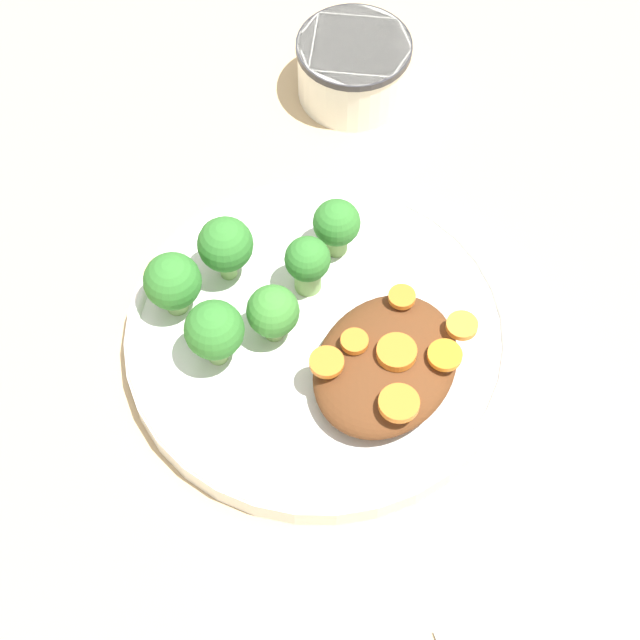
# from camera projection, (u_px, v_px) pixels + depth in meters

# --- Properties ---
(ground_plane) EXTENTS (4.00, 4.00, 0.00)m
(ground_plane) POSITION_uv_depth(u_px,v_px,m) (320.00, 344.00, 0.78)
(ground_plane) COLOR tan
(plate) EXTENTS (0.28, 0.28, 0.02)m
(plate) POSITION_uv_depth(u_px,v_px,m) (320.00, 335.00, 0.77)
(plate) COLOR silver
(plate) RESTS_ON ground_plane
(dip_bowl) EXTENTS (0.10, 0.10, 0.06)m
(dip_bowl) POSITION_uv_depth(u_px,v_px,m) (353.00, 65.00, 0.89)
(dip_bowl) COLOR white
(dip_bowl) RESTS_ON ground_plane
(stew_mound) EXTENTS (0.12, 0.09, 0.03)m
(stew_mound) POSITION_uv_depth(u_px,v_px,m) (386.00, 365.00, 0.73)
(stew_mound) COLOR #5B3319
(stew_mound) RESTS_ON plate
(broccoli_floret_0) EXTENTS (0.04, 0.04, 0.06)m
(broccoli_floret_0) POSITION_uv_depth(u_px,v_px,m) (225.00, 245.00, 0.76)
(broccoli_floret_0) COLOR #7FA85B
(broccoli_floret_0) RESTS_ON plate
(broccoli_floret_1) EXTENTS (0.04, 0.04, 0.05)m
(broccoli_floret_1) POSITION_uv_depth(u_px,v_px,m) (273.00, 312.00, 0.74)
(broccoli_floret_1) COLOR #7FA85B
(broccoli_floret_1) RESTS_ON plate
(broccoli_floret_2) EXTENTS (0.04, 0.04, 0.06)m
(broccoli_floret_2) POSITION_uv_depth(u_px,v_px,m) (214.00, 331.00, 0.73)
(broccoli_floret_2) COLOR #7FA85B
(broccoli_floret_2) RESTS_ON plate
(broccoli_floret_3) EXTENTS (0.04, 0.04, 0.05)m
(broccoli_floret_3) POSITION_uv_depth(u_px,v_px,m) (337.00, 225.00, 0.78)
(broccoli_floret_3) COLOR #759E51
(broccoli_floret_3) RESTS_ON plate
(broccoli_floret_4) EXTENTS (0.03, 0.03, 0.05)m
(broccoli_floret_4) POSITION_uv_depth(u_px,v_px,m) (308.00, 263.00, 0.76)
(broccoli_floret_4) COLOR #7FA85B
(broccoli_floret_4) RESTS_ON plate
(broccoli_floret_5) EXTENTS (0.04, 0.04, 0.05)m
(broccoli_floret_5) POSITION_uv_depth(u_px,v_px,m) (173.00, 282.00, 0.75)
(broccoli_floret_5) COLOR #7FA85B
(broccoli_floret_5) RESTS_ON plate
(carrot_slice_0) EXTENTS (0.02, 0.02, 0.00)m
(carrot_slice_0) POSITION_uv_depth(u_px,v_px,m) (327.00, 362.00, 0.71)
(carrot_slice_0) COLOR orange
(carrot_slice_0) RESTS_ON stew_mound
(carrot_slice_1) EXTENTS (0.03, 0.03, 0.01)m
(carrot_slice_1) POSITION_uv_depth(u_px,v_px,m) (397.00, 352.00, 0.72)
(carrot_slice_1) COLOR orange
(carrot_slice_1) RESTS_ON stew_mound
(carrot_slice_2) EXTENTS (0.02, 0.02, 0.00)m
(carrot_slice_2) POSITION_uv_depth(u_px,v_px,m) (445.00, 355.00, 0.72)
(carrot_slice_2) COLOR orange
(carrot_slice_2) RESTS_ON stew_mound
(carrot_slice_3) EXTENTS (0.03, 0.03, 0.01)m
(carrot_slice_3) POSITION_uv_depth(u_px,v_px,m) (399.00, 403.00, 0.70)
(carrot_slice_3) COLOR orange
(carrot_slice_3) RESTS_ON stew_mound
(carrot_slice_4) EXTENTS (0.02, 0.02, 0.00)m
(carrot_slice_4) POSITION_uv_depth(u_px,v_px,m) (402.00, 297.00, 0.74)
(carrot_slice_4) COLOR orange
(carrot_slice_4) RESTS_ON stew_mound
(carrot_slice_5) EXTENTS (0.02, 0.02, 0.00)m
(carrot_slice_5) POSITION_uv_depth(u_px,v_px,m) (462.00, 326.00, 0.73)
(carrot_slice_5) COLOR orange
(carrot_slice_5) RESTS_ON stew_mound
(carrot_slice_6) EXTENTS (0.02, 0.02, 0.00)m
(carrot_slice_6) POSITION_uv_depth(u_px,v_px,m) (354.00, 341.00, 0.72)
(carrot_slice_6) COLOR orange
(carrot_slice_6) RESTS_ON stew_mound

